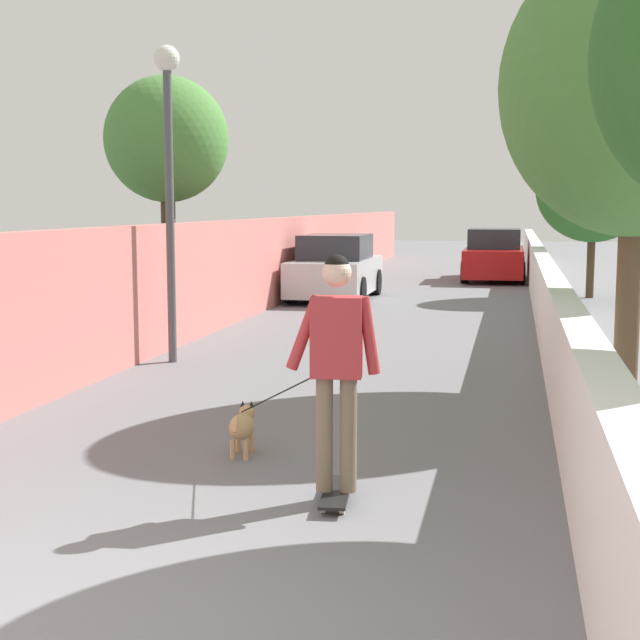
# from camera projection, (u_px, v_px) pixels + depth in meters

# --- Properties ---
(ground_plane) EXTENTS (80.00, 80.00, 0.00)m
(ground_plane) POSITION_uv_depth(u_px,v_px,m) (391.00, 318.00, 18.16)
(ground_plane) COLOR slate
(wall_left) EXTENTS (48.00, 0.30, 1.95)m
(wall_left) POSITION_uv_depth(u_px,v_px,m) (218.00, 274.00, 16.70)
(wall_left) COLOR #CC726B
(wall_left) RESTS_ON ground
(fence_right) EXTENTS (48.00, 0.30, 1.21)m
(fence_right) POSITION_uv_depth(u_px,v_px,m) (547.00, 301.00, 15.54)
(fence_right) COLOR white
(fence_right) RESTS_ON ground
(tree_right_near) EXTENTS (2.71, 2.71, 3.92)m
(tree_right_near) POSITION_uv_depth(u_px,v_px,m) (593.00, 189.00, 21.82)
(tree_right_near) COLOR #473523
(tree_right_near) RESTS_ON ground
(tree_left_far) EXTENTS (2.40, 2.40, 4.71)m
(tree_left_far) POSITION_uv_depth(u_px,v_px,m) (167.00, 141.00, 17.63)
(tree_left_far) COLOR #473523
(tree_left_far) RESTS_ON ground
(tree_right_distant) EXTENTS (3.20, 3.20, 5.39)m
(tree_right_distant) POSITION_uv_depth(u_px,v_px,m) (637.00, 87.00, 10.63)
(tree_right_distant) COLOR brown
(tree_right_distant) RESTS_ON ground
(lamp_post) EXTENTS (0.36, 0.36, 4.43)m
(lamp_post) POSITION_uv_depth(u_px,v_px,m) (169.00, 149.00, 12.72)
(lamp_post) COLOR #4C4C51
(lamp_post) RESTS_ON ground
(skateboard) EXTENTS (0.82, 0.28, 0.08)m
(skateboard) POSITION_uv_depth(u_px,v_px,m) (336.00, 493.00, 6.93)
(skateboard) COLOR black
(skateboard) RESTS_ON ground
(person_skateboarder) EXTENTS (0.26, 0.72, 1.79)m
(person_skateboarder) POSITION_uv_depth(u_px,v_px,m) (337.00, 353.00, 6.79)
(person_skateboarder) COLOR #726651
(person_skateboarder) RESTS_ON skateboard
(dog) EXTENTS (1.41, 1.21, 1.06)m
(dog) POSITION_uv_depth(u_px,v_px,m) (243.00, 425.00, 8.19)
(dog) COLOR tan
(dog) RESTS_ON ground
(car_near) EXTENTS (3.91, 1.80, 1.54)m
(car_near) POSITION_uv_depth(u_px,v_px,m) (336.00, 269.00, 21.76)
(car_near) COLOR silver
(car_near) RESTS_ON ground
(car_far) EXTENTS (4.13, 1.80, 1.54)m
(car_far) POSITION_uv_depth(u_px,v_px,m) (494.00, 256.00, 27.19)
(car_far) COLOR #B71414
(car_far) RESTS_ON ground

